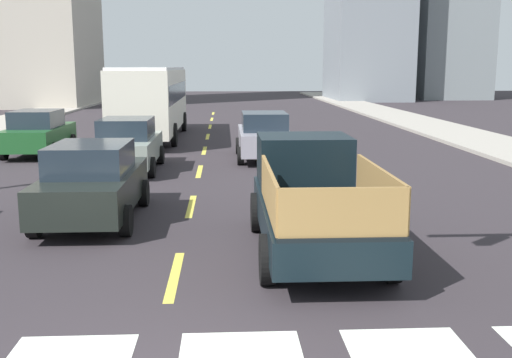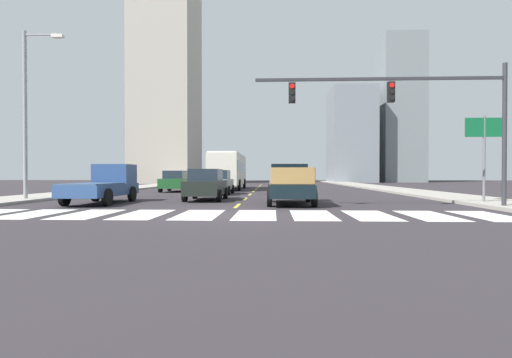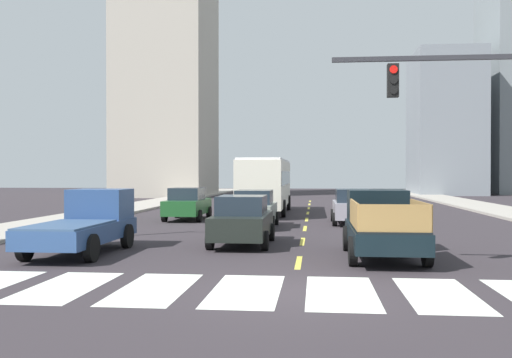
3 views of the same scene
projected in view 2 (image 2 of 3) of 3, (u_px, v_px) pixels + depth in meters
ground_plane at (227, 215)px, 14.09m from camera, size 160.00×160.00×0.00m
sidewalk_right at (408, 191)px, 31.54m from camera, size 3.61×110.00×0.15m
sidewalk_left at (103, 191)px, 32.60m from camera, size 3.61×110.00×0.15m
crosswalk_stripe_1 at (34, 214)px, 14.39m from camera, size 1.46×3.59×0.01m
crosswalk_stripe_2 at (89, 214)px, 14.31m from camera, size 1.46×3.59×0.01m
crosswalk_stripe_3 at (144, 214)px, 14.22m from camera, size 1.46×3.59×0.01m
crosswalk_stripe_4 at (199, 215)px, 14.13m from camera, size 1.46×3.59×0.01m
crosswalk_stripe_5 at (255, 215)px, 14.05m from camera, size 1.46×3.59×0.01m
crosswalk_stripe_6 at (312, 215)px, 13.96m from camera, size 1.46×3.59×0.01m
crosswalk_stripe_7 at (370, 215)px, 13.88m from camera, size 1.46×3.59×0.01m
crosswalk_stripe_8 at (429, 216)px, 13.79m from camera, size 1.46×3.59×0.01m
crosswalk_stripe_9 at (488, 216)px, 13.70m from camera, size 1.46×3.59×0.01m
lane_dash_0 at (237, 206)px, 18.09m from camera, size 0.16×2.40×0.01m
lane_dash_1 at (245, 199)px, 23.08m from camera, size 0.16×2.40×0.01m
lane_dash_2 at (250, 194)px, 28.08m from camera, size 0.16×2.40×0.01m
lane_dash_3 at (254, 191)px, 33.07m from camera, size 0.16×2.40×0.01m
lane_dash_4 at (256, 189)px, 38.07m from camera, size 0.16×2.40×0.01m
lane_dash_5 at (258, 187)px, 43.06m from camera, size 0.16×2.40×0.01m
lane_dash_6 at (260, 186)px, 48.06m from camera, size 0.16×2.40×0.01m
lane_dash_7 at (261, 185)px, 53.05m from camera, size 0.16×2.40×0.01m
pickup_stakebed at (290, 184)px, 19.50m from camera, size 2.18×5.20×1.96m
pickup_dark at (105, 185)px, 19.87m from camera, size 2.18×5.20×1.96m
city_bus at (229, 169)px, 37.47m from camera, size 2.72×10.80×3.32m
sedan_far at (218, 182)px, 28.42m from camera, size 2.02×4.40×1.72m
sedan_near_left at (281, 182)px, 30.55m from camera, size 2.02×4.40×1.72m
sedan_near_right at (206, 185)px, 21.88m from camera, size 2.02×4.40×1.72m
sedan_mid at (176, 181)px, 32.46m from camera, size 2.02×4.40×1.72m
traffic_signal_gantry at (421, 106)px, 16.46m from camera, size 10.34×0.27×6.00m
direction_sign_green at (484, 140)px, 18.75m from camera, size 1.70×0.12×4.20m
streetlight_left at (28, 107)px, 21.01m from camera, size 2.20×0.28×9.00m
tower_tall_centre at (167, 35)px, 63.83m from camera, size 9.25×11.90×47.44m
block_mid_left at (351, 136)px, 70.17m from camera, size 7.34×10.03×16.30m
block_mid_right at (397, 111)px, 73.47m from camera, size 7.25×11.04×26.06m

